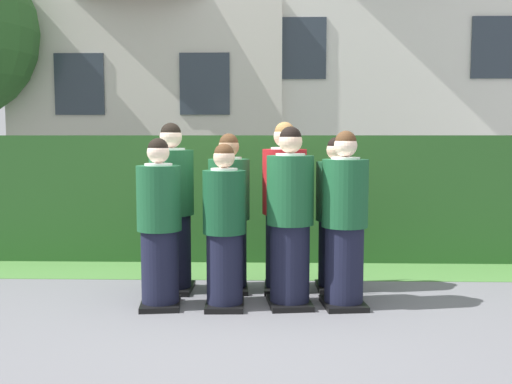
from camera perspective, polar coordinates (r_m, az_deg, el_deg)
ground_plane at (r=5.52m, az=-0.08°, el=-11.20°), size 60.00×60.00×0.00m
student_front_row_0 at (r=5.42m, az=-9.51°, el=-3.48°), size 0.42×0.52×1.57m
student_front_row_1 at (r=5.33m, az=-3.13°, el=-3.83°), size 0.40×0.45×1.52m
student_front_row_2 at (r=5.38m, az=3.38°, el=-2.91°), size 0.45×0.55×1.68m
student_front_row_3 at (r=5.42m, az=8.72°, el=-3.12°), size 0.43×0.51×1.64m
student_rear_row_0 at (r=5.95m, az=-8.29°, el=-1.93°), size 0.45×0.50×1.73m
student_rear_row_1 at (r=5.91m, az=-2.67°, el=-2.45°), size 0.42×0.49×1.62m
student_in_red_blazer at (r=5.92m, az=2.81°, el=-1.87°), size 0.45×0.50×1.73m
student_rear_row_3 at (r=6.01m, az=7.86°, el=-2.54°), size 0.41×0.51×1.58m
hedge at (r=7.55m, az=0.40°, el=-0.49°), size 8.06×0.70×1.60m
school_building_main at (r=13.27m, az=11.87°, el=15.11°), size 8.25×4.64×7.47m
school_building_annex at (r=12.43m, az=-9.50°, el=11.34°), size 5.36×3.46×5.60m
lawn_strip at (r=6.90m, az=0.26°, el=-7.78°), size 8.06×0.90×0.01m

